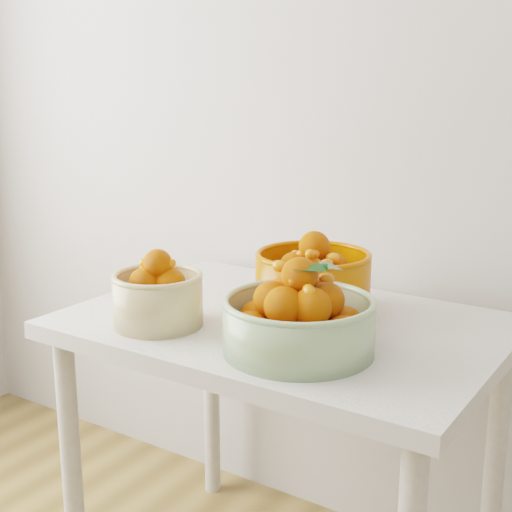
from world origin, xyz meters
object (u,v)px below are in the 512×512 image
Objects in this scene: bowl_cream at (158,296)px; bowl_green at (298,320)px; table at (284,358)px; bowl_orange at (313,281)px.

bowl_green is at bearing 4.81° from bowl_cream.
table is 0.34m from bowl_cream.
table is 3.97× the size of bowl_cream.
table is 3.02× the size of bowl_orange.
bowl_orange is at bearing 71.54° from table.
bowl_cream is at bearing -139.38° from table.
bowl_orange reaches higher than table.
bowl_orange reaches higher than bowl_cream.
table is 2.74× the size of bowl_green.
bowl_green is (0.13, -0.16, 0.17)m from table.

